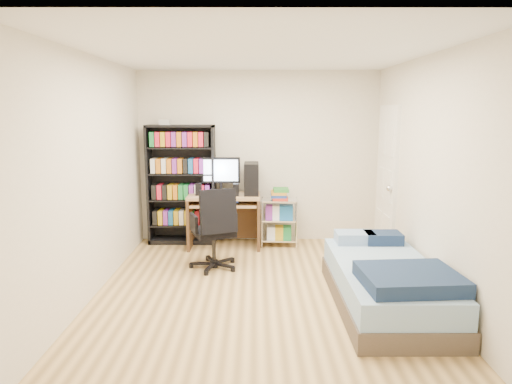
{
  "coord_description": "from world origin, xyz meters",
  "views": [
    {
      "loc": [
        -0.05,
        -4.71,
        1.93
      ],
      "look_at": [
        -0.04,
        0.4,
        1.01
      ],
      "focal_mm": 32.0,
      "sensor_mm": 36.0,
      "label": 1
    }
  ],
  "objects_px": {
    "media_shelf": "(182,183)",
    "bed": "(386,283)",
    "computer_desk": "(232,199)",
    "office_chair": "(215,243)"
  },
  "relations": [
    {
      "from": "media_shelf",
      "to": "bed",
      "type": "bearing_deg",
      "value": -43.77
    },
    {
      "from": "computer_desk",
      "to": "bed",
      "type": "bearing_deg",
      "value": -52.06
    },
    {
      "from": "office_chair",
      "to": "bed",
      "type": "distance_m",
      "value": 2.12
    },
    {
      "from": "computer_desk",
      "to": "office_chair",
      "type": "height_order",
      "value": "computer_desk"
    },
    {
      "from": "media_shelf",
      "to": "computer_desk",
      "type": "distance_m",
      "value": 0.78
    },
    {
      "from": "office_chair",
      "to": "bed",
      "type": "relative_size",
      "value": 0.53
    },
    {
      "from": "computer_desk",
      "to": "office_chair",
      "type": "bearing_deg",
      "value": -99.28
    },
    {
      "from": "office_chair",
      "to": "bed",
      "type": "bearing_deg",
      "value": -53.62
    },
    {
      "from": "computer_desk",
      "to": "bed",
      "type": "relative_size",
      "value": 0.66
    },
    {
      "from": "computer_desk",
      "to": "office_chair",
      "type": "xyz_separation_m",
      "value": [
        -0.16,
        -0.98,
        -0.36
      ]
    }
  ]
}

